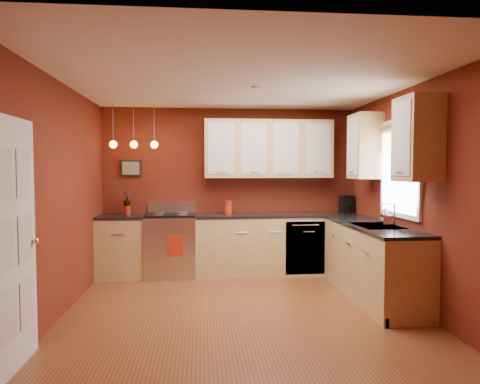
{
  "coord_description": "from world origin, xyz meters",
  "views": [
    {
      "loc": [
        -0.46,
        -4.75,
        1.63
      ],
      "look_at": [
        0.07,
        1.0,
        1.32
      ],
      "focal_mm": 32.0,
      "sensor_mm": 36.0,
      "label": 1
    }
  ],
  "objects": [
    {
      "name": "base_cabinets_back_right",
      "position": [
        0.73,
        1.8,
        0.45
      ],
      "size": [
        2.54,
        0.6,
        0.9
      ],
      "primitive_type": "cube",
      "color": "#D8B173",
      "rests_on": "floor"
    },
    {
      "name": "wall_front",
      "position": [
        0.0,
        -2.1,
        1.3
      ],
      "size": [
        4.0,
        0.02,
        2.6
      ],
      "primitive_type": "cube",
      "color": "maroon",
      "rests_on": "floor"
    },
    {
      "name": "wall_left",
      "position": [
        -2.0,
        0.0,
        1.3
      ],
      "size": [
        0.02,
        4.2,
        2.6
      ],
      "primitive_type": "cube",
      "color": "maroon",
      "rests_on": "floor"
    },
    {
      "name": "coffee_maker",
      "position": [
        1.85,
        1.85,
        1.07
      ],
      "size": [
        0.22,
        0.22,
        0.28
      ],
      "rotation": [
        0.0,
        0.0,
        0.2
      ],
      "color": "black",
      "rests_on": "counter_back_right"
    },
    {
      "name": "red_canister",
      "position": [
        -0.04,
        1.9,
        1.04
      ],
      "size": [
        0.13,
        0.13,
        0.2
      ],
      "color": "#A62511",
      "rests_on": "counter_back_right"
    },
    {
      "name": "base_cabinets_right",
      "position": [
        1.7,
        0.45,
        0.45
      ],
      "size": [
        0.6,
        2.1,
        0.9
      ],
      "primitive_type": "cube",
      "color": "#D8B173",
      "rests_on": "floor"
    },
    {
      "name": "wall_picture",
      "position": [
        -1.55,
        2.08,
        1.65
      ],
      "size": [
        0.32,
        0.03,
        0.26
      ],
      "primitive_type": "cube",
      "color": "black",
      "rests_on": "wall_back"
    },
    {
      "name": "wall_back",
      "position": [
        0.0,
        2.1,
        1.3
      ],
      "size": [
        4.0,
        0.02,
        2.6
      ],
      "primitive_type": "cube",
      "color": "maroon",
      "rests_on": "floor"
    },
    {
      "name": "wall_right",
      "position": [
        2.0,
        0.0,
        1.3
      ],
      "size": [
        0.02,
        4.2,
        2.6
      ],
      "primitive_type": "cube",
      "color": "maroon",
      "rests_on": "floor"
    },
    {
      "name": "floor",
      "position": [
        0.0,
        0.0,
        0.0
      ],
      "size": [
        4.2,
        4.2,
        0.0
      ],
      "primitive_type": "plane",
      "color": "brown",
      "rests_on": "ground"
    },
    {
      "name": "counter_right",
      "position": [
        1.7,
        0.45,
        0.92
      ],
      "size": [
        0.62,
        2.1,
        0.04
      ],
      "primitive_type": "cube",
      "color": "black",
      "rests_on": "base_cabinets_right"
    },
    {
      "name": "ceiling",
      "position": [
        0.0,
        0.0,
        2.6
      ],
      "size": [
        4.0,
        4.2,
        0.02
      ],
      "primitive_type": "cube",
      "color": "white",
      "rests_on": "wall_back"
    },
    {
      "name": "soap_pump",
      "position": [
        1.77,
        0.22,
        1.05
      ],
      "size": [
        0.1,
        0.1,
        0.22
      ],
      "primitive_type": "imported",
      "rotation": [
        0.0,
        0.0,
        0.04
      ],
      "color": "silver",
      "rests_on": "counter_right"
    },
    {
      "name": "base_cabinets_back_left",
      "position": [
        -1.65,
        1.8,
        0.45
      ],
      "size": [
        0.7,
        0.6,
        0.9
      ],
      "primitive_type": "cube",
      "color": "#D8B173",
      "rests_on": "floor"
    },
    {
      "name": "sink",
      "position": [
        1.7,
        0.3,
        0.92
      ],
      "size": [
        0.5,
        0.7,
        0.33
      ],
      "color": "gray",
      "rests_on": "counter_right"
    },
    {
      "name": "dish_towel",
      "position": [
        -0.84,
        1.47,
        0.52
      ],
      "size": [
        0.23,
        0.02,
        0.31
      ],
      "primitive_type": "cube",
      "color": "#A62511",
      "rests_on": "gas_range"
    },
    {
      "name": "gas_range",
      "position": [
        -0.92,
        1.8,
        0.48
      ],
      "size": [
        0.76,
        0.64,
        1.11
      ],
      "color": "silver",
      "rests_on": "floor"
    },
    {
      "name": "window",
      "position": [
        1.97,
        0.3,
        1.69
      ],
      "size": [
        0.06,
        1.02,
        1.22
      ],
      "color": "white",
      "rests_on": "wall_right"
    },
    {
      "name": "counter_back_left",
      "position": [
        -1.65,
        1.8,
        0.92
      ],
      "size": [
        0.7,
        0.62,
        0.04
      ],
      "primitive_type": "cube",
      "color": "black",
      "rests_on": "base_cabinets_back_left"
    },
    {
      "name": "counter_back_right",
      "position": [
        0.73,
        1.8,
        0.92
      ],
      "size": [
        2.54,
        0.62,
        0.04
      ],
      "primitive_type": "cube",
      "color": "black",
      "rests_on": "base_cabinets_back_right"
    },
    {
      "name": "flowers",
      "position": [
        -1.59,
        1.91,
        1.18
      ],
      "size": [
        0.13,
        0.13,
        0.22
      ],
      "primitive_type": "imported",
      "rotation": [
        0.0,
        0.0,
        -0.04
      ],
      "color": "#A62511",
      "rests_on": "red_vase"
    },
    {
      "name": "door_left_wall",
      "position": [
        -1.97,
        -1.2,
        1.03
      ],
      "size": [
        0.12,
        0.82,
        2.05
      ],
      "color": "white",
      "rests_on": "floor"
    },
    {
      "name": "upper_cabinets_right",
      "position": [
        1.82,
        0.32,
        1.95
      ],
      "size": [
        0.35,
        1.95,
        0.9
      ],
      "primitive_type": "cube",
      "color": "#D8B173",
      "rests_on": "wall_right"
    },
    {
      "name": "upper_cabinets_back",
      "position": [
        0.6,
        1.93,
        1.95
      ],
      "size": [
        2.0,
        0.35,
        0.9
      ],
      "primitive_type": "cube",
      "color": "#D8B173",
      "rests_on": "wall_back"
    },
    {
      "name": "red_vase",
      "position": [
        -1.59,
        1.91,
        1.01
      ],
      "size": [
        0.09,
        0.09,
        0.14
      ],
      "primitive_type": "cylinder",
      "color": "#A62511",
      "rests_on": "counter_back_left"
    },
    {
      "name": "dishwasher_front",
      "position": [
        1.1,
        1.51,
        0.45
      ],
      "size": [
        0.6,
        0.02,
        0.8
      ],
      "primitive_type": "cube",
      "color": "silver",
      "rests_on": "base_cabinets_back_right"
    },
    {
      "name": "pendant_lights",
      "position": [
        -1.45,
        1.75,
        2.01
      ],
      "size": [
        0.71,
        0.11,
        0.66
      ],
      "color": "gray",
      "rests_on": "ceiling"
    }
  ]
}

